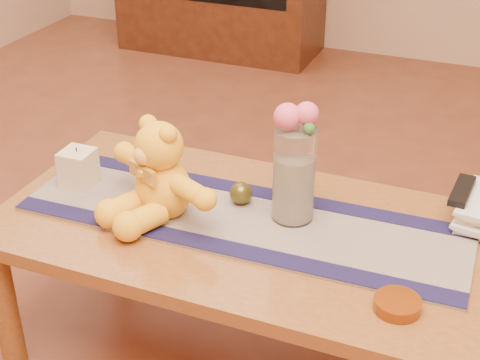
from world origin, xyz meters
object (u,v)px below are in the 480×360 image
at_px(pillar_candle, 78,168).
at_px(tv_remote, 462,191).
at_px(glass_vase, 294,175).
at_px(amber_dish, 397,305).
at_px(teddy_bear, 162,169).
at_px(bronze_ball, 241,193).
at_px(book_bottom, 459,213).

distance_m(pillar_candle, tv_remote, 1.06).
bearing_deg(glass_vase, pillar_candle, -174.32).
height_order(pillar_candle, amber_dish, pillar_candle).
bearing_deg(tv_remote, teddy_bear, -155.55).
bearing_deg(bronze_ball, glass_vase, -5.78).
bearing_deg(teddy_bear, book_bottom, 46.23).
xyz_separation_m(glass_vase, bronze_ball, (-0.15, 0.02, -0.10)).
relative_size(tv_remote, amber_dish, 1.51).
distance_m(pillar_candle, bronze_ball, 0.48).
height_order(pillar_candle, tv_remote, pillar_candle).
bearing_deg(bronze_ball, book_bottom, 16.96).
relative_size(bronze_ball, book_bottom, 0.28).
xyz_separation_m(glass_vase, tv_remote, (0.41, 0.18, -0.05)).
bearing_deg(pillar_candle, glass_vase, 5.68).
bearing_deg(bronze_ball, amber_dish, -29.72).
xyz_separation_m(bronze_ball, tv_remote, (0.56, 0.16, 0.05)).
xyz_separation_m(glass_vase, amber_dish, (0.34, -0.26, -0.12)).
bearing_deg(pillar_candle, bronze_ball, 9.39).
bearing_deg(bronze_ball, tv_remote, 16.04).
bearing_deg(amber_dish, glass_vase, 141.76).
xyz_separation_m(bronze_ball, amber_dish, (0.49, -0.28, -0.03)).
xyz_separation_m(book_bottom, amber_dish, (-0.07, -0.45, 0.00)).
bearing_deg(teddy_bear, amber_dish, 11.20).
distance_m(teddy_bear, pillar_candle, 0.31).
height_order(pillar_candle, glass_vase, glass_vase).
relative_size(teddy_bear, amber_dish, 3.54).
height_order(book_bottom, amber_dish, amber_dish).
bearing_deg(teddy_bear, bronze_ball, 58.26).
relative_size(teddy_bear, pillar_candle, 3.56).
relative_size(pillar_candle, glass_vase, 0.41).
distance_m(bronze_ball, book_bottom, 0.59).
distance_m(glass_vase, amber_dish, 0.44).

